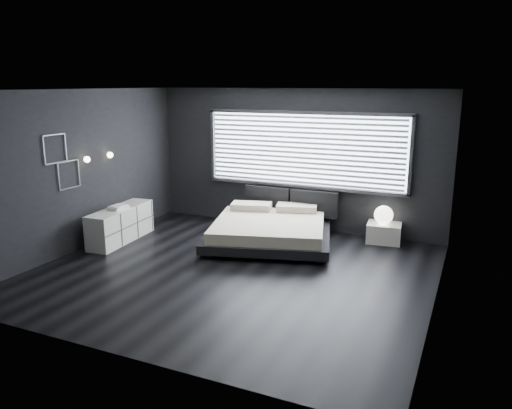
% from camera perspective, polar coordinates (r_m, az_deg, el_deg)
% --- Properties ---
extents(room, '(6.04, 6.00, 2.80)m').
position_cam_1_polar(room, '(7.56, -2.66, 2.29)').
color(room, black).
rests_on(room, ground).
extents(window, '(4.14, 0.09, 1.52)m').
position_cam_1_polar(window, '(9.91, 5.49, 6.19)').
color(window, white).
rests_on(window, ground).
extents(headboard, '(1.96, 0.16, 0.52)m').
position_cam_1_polar(headboard, '(10.12, 3.98, 0.39)').
color(headboard, black).
rests_on(headboard, ground).
extents(sconce_near, '(0.18, 0.11, 0.11)m').
position_cam_1_polar(sconce_near, '(9.22, -18.77, 4.91)').
color(sconce_near, silver).
rests_on(sconce_near, ground).
extents(sconce_far, '(0.18, 0.11, 0.11)m').
position_cam_1_polar(sconce_far, '(9.66, -16.36, 5.45)').
color(sconce_far, silver).
rests_on(sconce_far, ground).
extents(wall_art_upper, '(0.01, 0.48, 0.48)m').
position_cam_1_polar(wall_art_upper, '(8.83, -21.98, 5.92)').
color(wall_art_upper, '#47474C').
rests_on(wall_art_upper, ground).
extents(wall_art_lower, '(0.01, 0.48, 0.48)m').
position_cam_1_polar(wall_art_lower, '(9.07, -20.59, 3.21)').
color(wall_art_lower, '#47474C').
rests_on(wall_art_lower, ground).
extents(bed, '(2.70, 2.63, 0.57)m').
position_cam_1_polar(bed, '(9.24, 1.54, -2.84)').
color(bed, black).
rests_on(bed, ground).
extents(nightstand, '(0.67, 0.58, 0.36)m').
position_cam_1_polar(nightstand, '(9.62, 14.41, -3.14)').
color(nightstand, white).
rests_on(nightstand, ground).
extents(orb_lamp, '(0.34, 0.34, 0.34)m').
position_cam_1_polar(orb_lamp, '(9.49, 14.38, -1.16)').
color(orb_lamp, white).
rests_on(orb_lamp, nightstand).
extents(dresser, '(0.59, 1.62, 0.64)m').
position_cam_1_polar(dresser, '(9.69, -15.18, -2.20)').
color(dresser, white).
rests_on(dresser, ground).
extents(book_stack, '(0.28, 0.36, 0.07)m').
position_cam_1_polar(book_stack, '(9.54, -15.49, -0.29)').
color(book_stack, silver).
rests_on(book_stack, dresser).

